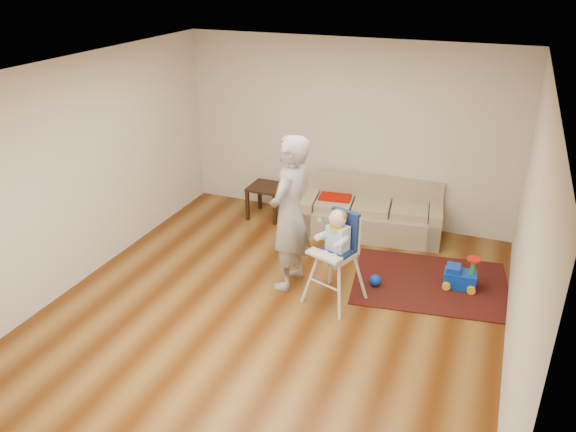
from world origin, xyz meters
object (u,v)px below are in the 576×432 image
at_px(toy_ball, 375,280).
at_px(adult, 290,213).
at_px(side_table, 267,201).
at_px(high_chair, 336,258).
at_px(sofa, 371,209).
at_px(ride_on_toy, 461,272).

xyz_separation_m(toy_ball, adult, (-1.01, -0.32, 0.87)).
distance_m(side_table, high_chair, 2.54).
bearing_deg(sofa, adult, -116.10).
distance_m(sofa, toy_ball, 1.51).
bearing_deg(sofa, toy_ball, -80.90).
bearing_deg(toy_ball, ride_on_toy, 20.46).
xyz_separation_m(sofa, adult, (-0.59, -1.74, 0.57)).
relative_size(sofa, ride_on_toy, 4.96).
height_order(sofa, toy_ball, sofa).
bearing_deg(toy_ball, high_chair, -127.85).
relative_size(ride_on_toy, high_chair, 0.35).
bearing_deg(ride_on_toy, toy_ball, -162.77).
height_order(ride_on_toy, adult, adult).
bearing_deg(adult, ride_on_toy, 113.07).
height_order(ride_on_toy, high_chair, high_chair).
xyz_separation_m(sofa, toy_ball, (0.42, -1.42, -0.30)).
distance_m(ride_on_toy, high_chair, 1.62).
distance_m(sofa, ride_on_toy, 1.75).
relative_size(sofa, high_chair, 1.75).
height_order(side_table, ride_on_toy, side_table).
distance_m(side_table, ride_on_toy, 3.19).
relative_size(high_chair, adult, 0.62).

